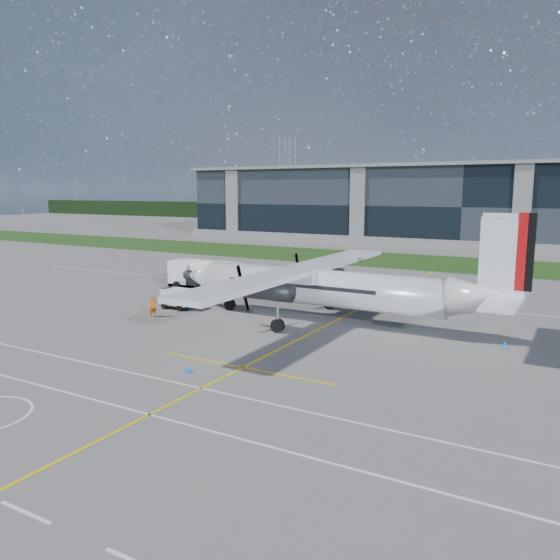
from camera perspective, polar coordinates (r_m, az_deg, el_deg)
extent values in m
plane|color=slate|center=(75.75, 13.68, 1.12)|extent=(400.00, 400.00, 0.00)
cube|color=#173E11|center=(83.41, 15.20, 1.81)|extent=(400.00, 18.00, 0.04)
cube|color=black|center=(114.07, 19.46, 7.32)|extent=(120.00, 20.00, 15.00)
cube|color=black|center=(173.55, 22.97, 6.14)|extent=(400.00, 6.00, 6.00)
cube|color=yellow|center=(46.84, 6.98, -3.67)|extent=(0.20, 70.00, 0.01)
cube|color=white|center=(29.31, -17.86, -12.10)|extent=(90.00, 0.15, 0.01)
imported|color=#F25907|center=(47.05, -13.14, -2.53)|extent=(0.81, 0.96, 2.02)
cone|color=blue|center=(32.62, -9.60, -9.10)|extent=(0.36, 0.36, 0.50)
cone|color=blue|center=(51.87, -11.39, -2.23)|extent=(0.36, 0.36, 0.50)
cone|color=blue|center=(39.92, 22.43, -6.25)|extent=(0.36, 0.36, 0.50)
cone|color=blue|center=(52.29, -8.19, -2.05)|extent=(0.36, 0.36, 0.50)
cone|color=blue|center=(49.52, -9.52, -2.72)|extent=(0.36, 0.36, 0.50)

